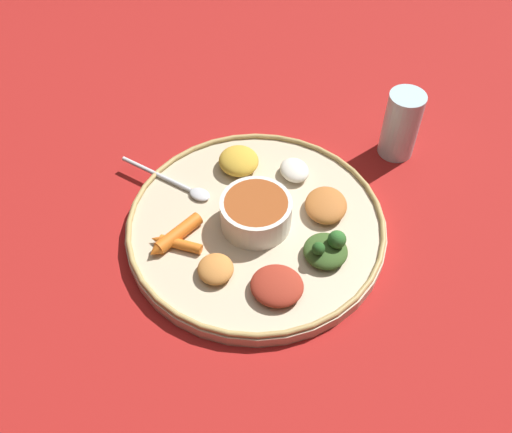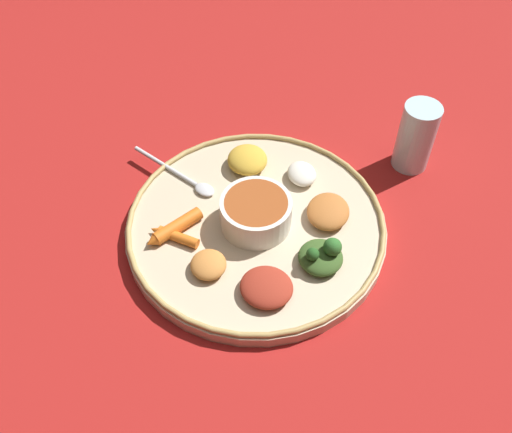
% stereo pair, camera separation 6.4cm
% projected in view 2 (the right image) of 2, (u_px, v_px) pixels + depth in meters
% --- Properties ---
extents(ground_plane, '(2.40, 2.40, 0.00)m').
position_uv_depth(ground_plane, '(256.00, 231.00, 0.87)').
color(ground_plane, maroon).
extents(platter, '(0.39, 0.39, 0.02)m').
position_uv_depth(platter, '(256.00, 227.00, 0.86)').
color(platter, '#C6B293').
rests_on(platter, ground_plane).
extents(platter_rim, '(0.38, 0.38, 0.01)m').
position_uv_depth(platter_rim, '(256.00, 222.00, 0.85)').
color(platter_rim, tan).
rests_on(platter_rim, platter).
extents(center_bowl, '(0.10, 0.10, 0.05)m').
position_uv_depth(center_bowl, '(256.00, 212.00, 0.83)').
color(center_bowl, silver).
rests_on(center_bowl, platter).
extents(spoon, '(0.15, 0.11, 0.01)m').
position_uv_depth(spoon, '(186.00, 178.00, 0.91)').
color(spoon, silver).
rests_on(spoon, platter).
extents(greens_pile, '(0.07, 0.07, 0.04)m').
position_uv_depth(greens_pile, '(322.00, 256.00, 0.80)').
color(greens_pile, '#385623').
rests_on(greens_pile, platter).
extents(carrot_near_spoon, '(0.05, 0.09, 0.02)m').
position_uv_depth(carrot_near_spoon, '(174.00, 228.00, 0.84)').
color(carrot_near_spoon, orange).
rests_on(carrot_near_spoon, platter).
extents(carrot_outer, '(0.06, 0.07, 0.01)m').
position_uv_depth(carrot_outer, '(175.00, 237.00, 0.83)').
color(carrot_outer, orange).
rests_on(carrot_outer, platter).
extents(mound_lentil_yellow, '(0.07, 0.07, 0.03)m').
position_uv_depth(mound_lentil_yellow, '(247.00, 160.00, 0.92)').
color(mound_lentil_yellow, gold).
rests_on(mound_lentil_yellow, platter).
extents(mound_chickpea, '(0.09, 0.09, 0.02)m').
position_uv_depth(mound_chickpea, '(328.00, 211.00, 0.85)').
color(mound_chickpea, '#B2662D').
rests_on(mound_chickpea, platter).
extents(mound_squash, '(0.06, 0.06, 0.02)m').
position_uv_depth(mound_squash, '(208.00, 265.00, 0.79)').
color(mound_squash, '#C67A38').
rests_on(mound_squash, platter).
extents(mound_beet, '(0.10, 0.10, 0.02)m').
position_uv_depth(mound_beet, '(266.00, 287.00, 0.77)').
color(mound_beet, maroon).
rests_on(mound_beet, platter).
extents(mound_rice_white, '(0.05, 0.04, 0.02)m').
position_uv_depth(mound_rice_white, '(302.00, 174.00, 0.90)').
color(mound_rice_white, silver).
rests_on(mound_rice_white, platter).
extents(drinking_glass, '(0.06, 0.06, 0.12)m').
position_uv_depth(drinking_glass, '(415.00, 140.00, 0.92)').
color(drinking_glass, silver).
rests_on(drinking_glass, ground_plane).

